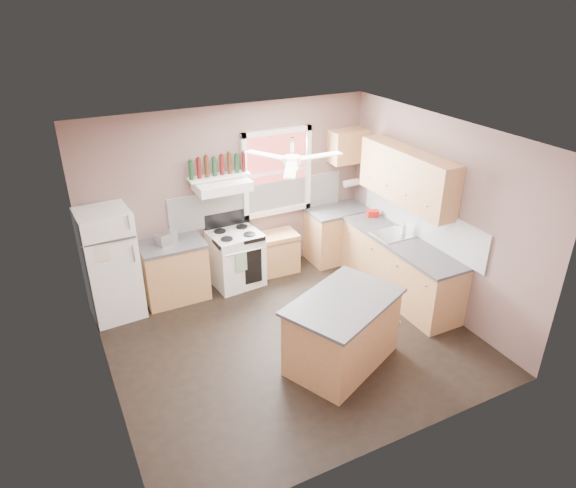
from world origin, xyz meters
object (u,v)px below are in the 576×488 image
toaster (166,238)px  cart (276,253)px  refrigerator (111,264)px  stove (236,258)px  island (342,333)px

toaster → cart: toaster is taller
refrigerator → stove: size_ratio=1.83×
cart → island: island is taller
refrigerator → cart: refrigerator is taller
cart → refrigerator: bearing=-175.6°
toaster → stove: toaster is taller
stove → cart: size_ratio=1.30×
toaster → cart: 1.86m
refrigerator → toaster: refrigerator is taller
refrigerator → cart: 2.59m
stove → toaster: bearing=173.1°
refrigerator → stove: 1.86m
refrigerator → island: refrigerator is taller
stove → island: (0.44, -2.36, 0.00)m
cart → island: size_ratio=0.50×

